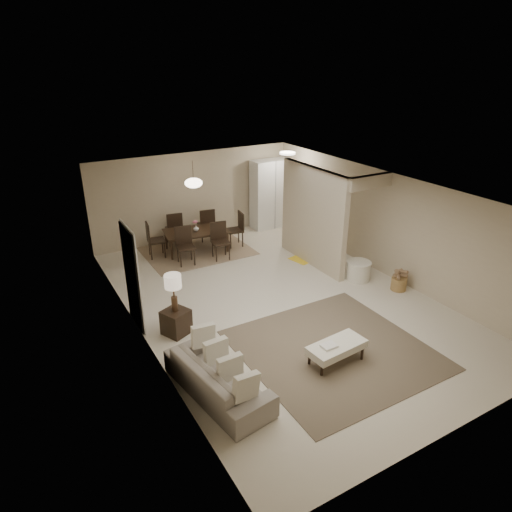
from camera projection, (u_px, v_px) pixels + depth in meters
floor at (278, 300)px, 10.06m from camera, size 9.00×9.00×0.00m
ceiling at (280, 190)px, 9.05m from camera, size 9.00×9.00×0.00m
back_wall at (195, 195)px, 13.12m from camera, size 6.00×0.00×6.00m
left_wall at (138, 280)px, 8.18m from camera, size 0.00×9.00×9.00m
right_wall at (384, 224)px, 10.92m from camera, size 0.00×9.00×9.00m
partition at (313, 217)px, 11.37m from camera, size 0.15×2.50×2.50m
doorway at (132, 278)px, 8.77m from camera, size 0.04×0.90×2.04m
pantry_cabinet at (271, 194)px, 14.00m from camera, size 1.20×0.55×2.10m
flush_light at (288, 153)px, 12.66m from camera, size 0.44×0.44×0.05m
living_rug at (334, 350)px, 8.35m from camera, size 3.20×3.20×0.01m
sofa at (218, 378)px, 7.16m from camera, size 2.15×1.10×0.60m
ottoman_bench at (337, 348)px, 7.90m from camera, size 1.10×0.57×0.38m
side_table at (176, 322)px, 8.76m from camera, size 0.59×0.59×0.49m
table_lamp at (173, 285)px, 8.44m from camera, size 0.32×0.32×0.76m
round_pouf at (358, 271)px, 10.90m from camera, size 0.58×0.58×0.45m
wicker_basket at (399, 284)px, 10.44m from camera, size 0.42×0.42×0.30m
dining_rug at (197, 251)px, 12.57m from camera, size 2.80×2.10×0.01m
dining_table at (197, 241)px, 12.45m from camera, size 1.82×1.20×0.59m
dining_chairs at (196, 235)px, 12.37m from camera, size 2.65×2.08×0.97m
vase at (196, 228)px, 12.30m from camera, size 0.16×0.16×0.16m
yellow_mat at (307, 257)px, 12.19m from camera, size 1.04×0.76×0.01m
pendant_light at (194, 183)px, 11.80m from camera, size 0.46×0.46×0.71m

